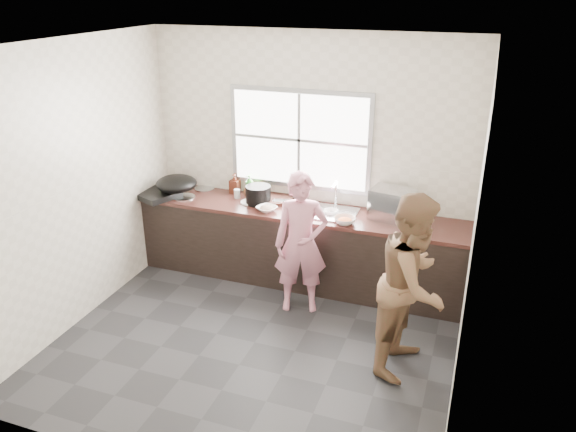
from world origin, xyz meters
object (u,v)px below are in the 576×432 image
(black_pot, at_px, (258,195))
(wok, at_px, (176,184))
(person_side, at_px, (413,284))
(bottle_brown_short, at_px, (250,190))
(bowl_held, at_px, (331,211))
(pot_lid_left, at_px, (184,197))
(bowl_crabs, at_px, (345,221))
(plate_food, at_px, (249,202))
(burner, at_px, (157,194))
(dish_rack, at_px, (392,204))
(bottle_green, at_px, (249,186))
(bowl_mince, at_px, (267,209))
(woman, at_px, (301,248))
(cutting_board, at_px, (274,199))
(pot_lid_right, at_px, (204,188))
(bottle_brown_tall, at_px, (235,184))
(glass_jar, at_px, (237,194))

(black_pot, relative_size, wok, 0.60)
(person_side, xyz_separation_m, bottle_brown_short, (-2.03, 1.27, 0.15))
(bowl_held, distance_m, black_pot, 0.85)
(wok, height_order, pot_lid_left, wok)
(bowl_crabs, xyz_separation_m, wok, (-2.01, 0.13, 0.12))
(plate_food, bearing_deg, person_side, -29.33)
(burner, height_order, dish_rack, dish_rack)
(bowl_held, distance_m, bottle_green, 1.03)
(bowl_mince, relative_size, bottle_green, 0.77)
(person_side, bearing_deg, bowl_crabs, 53.39)
(woman, xyz_separation_m, bottle_green, (-0.86, 0.70, 0.31))
(woman, relative_size, pot_lid_left, 5.33)
(dish_rack, bearing_deg, bottle_green, -173.17)
(cutting_board, distance_m, bowl_mince, 0.32)
(person_side, bearing_deg, bottle_brown_short, 68.96)
(pot_lid_left, bearing_deg, wok, 163.36)
(plate_food, relative_size, bottle_brown_short, 1.13)
(woman, relative_size, plate_food, 6.98)
(person_side, xyz_separation_m, plate_food, (-1.97, 1.11, 0.07))
(pot_lid_right, bearing_deg, wok, -120.96)
(bottle_brown_tall, bearing_deg, bottle_green, -19.73)
(cutting_board, distance_m, bowl_crabs, 0.98)
(wok, xyz_separation_m, dish_rack, (2.44, 0.16, 0.01))
(black_pot, relative_size, bottle_brown_tall, 1.30)
(bottle_brown_tall, height_order, wok, wok)
(wok, bearing_deg, burner, -149.51)
(woman, relative_size, bowl_held, 7.18)
(bowl_mince, relative_size, bowl_crabs, 1.17)
(person_side, bearing_deg, burner, 84.13)
(pot_lid_left, bearing_deg, burner, -163.99)
(bowl_mince, height_order, bottle_brown_tall, bottle_brown_tall)
(person_side, bearing_deg, glass_jar, 71.87)
(bottle_brown_tall, xyz_separation_m, dish_rack, (1.85, -0.15, 0.05))
(dish_rack, bearing_deg, person_side, -61.86)
(dish_rack, bearing_deg, cutting_board, -173.82)
(bottle_brown_tall, distance_m, burner, 0.89)
(bowl_held, relative_size, bottle_brown_tall, 0.89)
(wok, distance_m, pot_lid_right, 0.39)
(bottle_brown_short, distance_m, glass_jar, 0.15)
(plate_food, xyz_separation_m, dish_rack, (1.57, 0.08, 0.15))
(bottle_brown_short, bearing_deg, pot_lid_left, -159.17)
(cutting_board, xyz_separation_m, bottle_brown_short, (-0.30, 0.00, 0.07))
(burner, bearing_deg, person_side, -16.79)
(woman, bearing_deg, dish_rack, 20.47)
(woman, bearing_deg, cutting_board, 109.72)
(plate_food, distance_m, pot_lid_right, 0.72)
(person_side, relative_size, dish_rack, 3.74)
(pot_lid_right, bearing_deg, bowl_crabs, -13.54)
(black_pot, height_order, dish_rack, dish_rack)
(cutting_board, xyz_separation_m, bottle_brown_tall, (-0.51, 0.08, 0.09))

